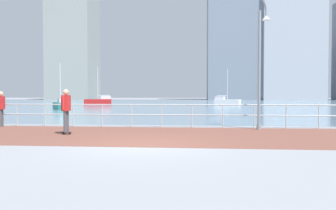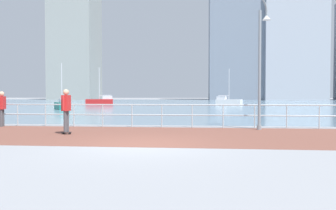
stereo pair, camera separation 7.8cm
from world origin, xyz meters
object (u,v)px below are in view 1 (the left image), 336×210
(skateboarder, at_px, (66,107))
(sailboat_teal, at_px, (226,101))
(sailboat_red, at_px, (99,101))
(sailboat_gray, at_px, (61,105))
(lamppost, at_px, (261,57))
(bystander, at_px, (1,106))

(skateboarder, relative_size, sailboat_teal, 0.32)
(sailboat_teal, bearing_deg, sailboat_red, -173.98)
(sailboat_red, height_order, sailboat_gray, sailboat_red)
(skateboarder, bearing_deg, sailboat_teal, 76.30)
(lamppost, bearing_deg, bystander, 179.37)
(sailboat_teal, relative_size, sailboat_red, 0.96)
(sailboat_teal, height_order, sailboat_red, sailboat_red)
(skateboarder, relative_size, bystander, 1.03)
(skateboarder, height_order, sailboat_red, sailboat_red)
(sailboat_teal, height_order, sailboat_gray, sailboat_teal)
(lamppost, relative_size, sailboat_red, 1.02)
(lamppost, height_order, sailboat_teal, lamppost)
(lamppost, bearing_deg, sailboat_teal, 87.49)
(bystander, bearing_deg, sailboat_red, 99.32)
(bystander, height_order, sailboat_red, sailboat_red)
(skateboarder, bearing_deg, sailboat_gray, 113.67)
(bystander, bearing_deg, sailboat_gray, 104.85)
(lamppost, relative_size, bystander, 3.43)
(bystander, xyz_separation_m, sailboat_red, (-5.47, 33.34, -0.45))
(skateboarder, distance_m, sailboat_red, 37.31)
(lamppost, distance_m, sailboat_gray, 24.69)
(sailboat_teal, bearing_deg, skateboarder, -103.70)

